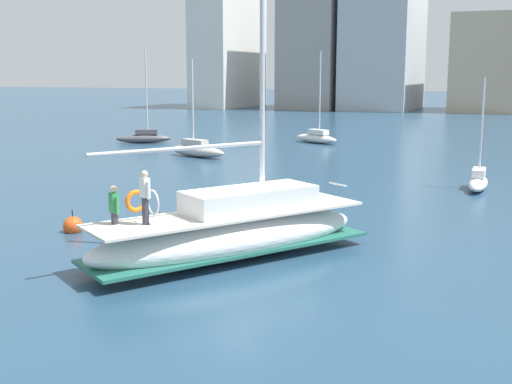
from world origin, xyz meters
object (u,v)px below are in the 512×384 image
at_px(moored_cutter_left, 197,149).
at_px(mooring_buoy, 73,226).
at_px(moored_ketch_distant, 144,137).
at_px(moored_catamaran, 317,137).
at_px(main_sailboat, 233,230).
at_px(moored_cutter_right, 478,181).

height_order(moored_cutter_left, mooring_buoy, moored_cutter_left).
bearing_deg(moored_ketch_distant, moored_catamaran, 23.22).
bearing_deg(main_sailboat, mooring_buoy, 173.30).
xyz_separation_m(moored_catamaran, mooring_buoy, (1.53, -33.30, -0.31)).
distance_m(moored_ketch_distant, mooring_buoy, 31.33).
distance_m(moored_catamaran, moored_ketch_distant, 14.41).
distance_m(moored_catamaran, mooring_buoy, 33.34).
distance_m(moored_catamaran, moored_cutter_right, 23.00).
bearing_deg(moored_cutter_left, mooring_buoy, -73.39).
bearing_deg(moored_ketch_distant, main_sailboat, -52.69).
bearing_deg(moored_cutter_left, moored_cutter_right, -17.11).
xyz_separation_m(moored_catamaran, moored_cutter_right, (14.41, -17.93, -0.08)).
relative_size(moored_catamaran, moored_cutter_left, 1.12).
height_order(moored_cutter_left, moored_ketch_distant, moored_ketch_distant).
height_order(main_sailboat, moored_cutter_left, main_sailboat).
relative_size(main_sailboat, moored_ketch_distant, 1.51).
distance_m(moored_cutter_left, moored_ketch_distant, 10.54).
xyz_separation_m(moored_catamaran, moored_cutter_left, (-4.82, -12.01, 0.00)).
relative_size(main_sailboat, moored_cutter_right, 2.15).
height_order(moored_ketch_distant, mooring_buoy, moored_ketch_distant).
relative_size(moored_ketch_distant, mooring_buoy, 8.21).
distance_m(moored_catamaran, moored_cutter_left, 12.94).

